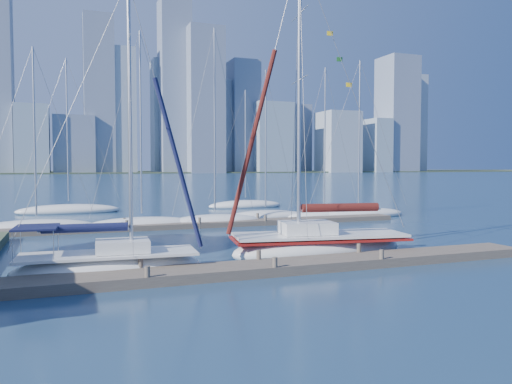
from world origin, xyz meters
name	(u,v)px	position (x,y,z in m)	size (l,w,h in m)	color
ground	(266,273)	(0.00, 0.00, 0.00)	(700.00, 700.00, 0.00)	navy
near_dock	(266,268)	(0.00, 0.00, 0.20)	(26.00, 2.00, 0.40)	#4B4137
far_dock	(210,224)	(2.00, 16.00, 0.18)	(30.00, 1.80, 0.36)	#4B4137
far_shore	(81,173)	(0.00, 320.00, 0.00)	(800.00, 100.00, 1.50)	#38472D
sailboat_navy	(109,249)	(-6.11, 1.93, 1.03)	(7.68, 2.92, 12.40)	silver
sailboat_maroon	(319,232)	(3.96, 2.90, 1.16)	(9.45, 4.37, 15.35)	silver
bg_boat_0	(37,227)	(-9.69, 17.84, 0.26)	(8.01, 4.01, 12.75)	silver
bg_boat_1	(142,224)	(-2.75, 17.08, 0.28)	(8.12, 5.02, 14.25)	silver
bg_boat_2	(215,221)	(2.64, 16.98, 0.29)	(7.67, 4.55, 14.93)	silver
bg_boat_3	(266,216)	(7.64, 19.24, 0.26)	(7.68, 4.98, 12.59)	silver
bg_boat_4	(324,215)	(12.60, 18.30, 0.25)	(6.83, 2.24, 12.95)	silver
bg_boat_5	(358,214)	(15.82, 18.09, 0.27)	(9.27, 3.69, 13.76)	silver
bg_boat_6	(69,210)	(-7.63, 30.69, 0.29)	(9.49, 3.42, 14.73)	silver
bg_boat_7	(246,205)	(9.90, 30.69, 0.27)	(8.14, 2.62, 12.75)	silver
skyline	(116,114)	(19.87, 290.51, 35.25)	(504.49, 51.31, 116.97)	#8498AA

